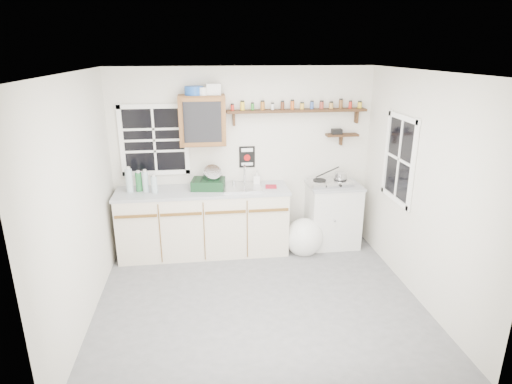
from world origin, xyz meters
TOP-DOWN VIEW (x-y plane):
  - room at (0.00, 0.00)m, footprint 3.64×3.24m
  - main_cabinet at (-0.58, 1.30)m, footprint 2.31×0.63m
  - right_cabinet at (1.25, 1.32)m, footprint 0.73×0.57m
  - sink at (-0.05, 1.30)m, footprint 0.52×0.44m
  - upper_cabinet at (-0.55, 1.44)m, footprint 0.60×0.32m
  - upper_cabinet_clutter at (-0.55, 1.44)m, footprint 0.46×0.24m
  - spice_shelf at (0.73, 1.51)m, footprint 1.91×0.18m
  - secondary_shelf at (1.36, 1.52)m, footprint 0.45×0.16m
  - warning_sign at (0.05, 1.59)m, footprint 0.22×0.02m
  - window_back at (-1.20, 1.59)m, footprint 0.93×0.03m
  - window_right at (1.79, 0.55)m, footprint 0.03×0.78m
  - water_bottles at (-1.40, 1.31)m, footprint 0.41×0.18m
  - dish_rack at (-0.49, 1.34)m, footprint 0.48×0.39m
  - soap_bottle at (0.17, 1.43)m, footprint 0.10×0.10m
  - rag at (0.34, 1.28)m, footprint 0.17×0.15m
  - hotplate at (1.17, 1.31)m, footprint 0.62×0.37m
  - saucepan at (1.32, 1.31)m, footprint 0.41×0.19m
  - trash_bag at (0.79, 1.11)m, footprint 0.47×0.43m

SIDE VIEW (x-z plane):
  - trash_bag at x=0.79m, z-range -0.04..0.50m
  - right_cabinet at x=1.25m, z-range 0.00..0.91m
  - main_cabinet at x=-0.58m, z-range 0.00..0.92m
  - rag at x=0.34m, z-range 0.92..0.94m
  - sink at x=-0.05m, z-range 0.79..1.08m
  - hotplate at x=1.17m, z-range 0.91..0.99m
  - soap_bottle at x=0.17m, z-range 0.92..1.12m
  - dish_rack at x=-0.49m, z-range 0.86..1.19m
  - saucepan at x=1.32m, z-range 0.95..1.12m
  - water_bottles at x=-1.40m, z-range 0.89..1.23m
  - room at x=0.00m, z-range -0.02..2.52m
  - warning_sign at x=0.05m, z-range 1.13..1.43m
  - window_right at x=1.79m, z-range 0.91..1.99m
  - window_back at x=-1.20m, z-range 1.06..2.04m
  - secondary_shelf at x=1.36m, z-range 1.46..1.69m
  - upper_cabinet at x=-0.55m, z-range 1.50..2.15m
  - spice_shelf at x=0.73m, z-range 1.76..2.10m
  - upper_cabinet_clutter at x=-0.55m, z-range 2.14..2.28m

